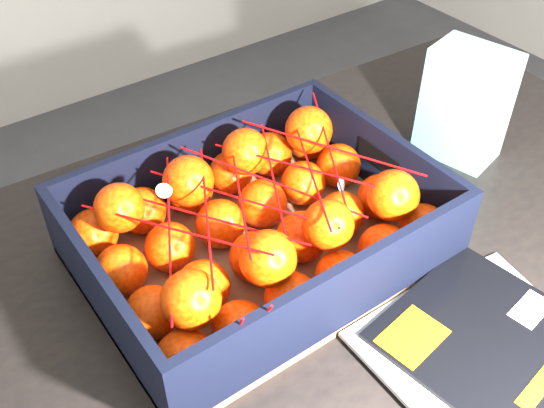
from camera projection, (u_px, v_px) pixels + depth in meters
table at (339, 309)px, 0.89m from camera, size 1.24×0.86×0.75m
magazine_stack at (507, 365)px, 0.70m from camera, size 0.27×0.31×0.02m
produce_crate at (259, 236)px, 0.82m from camera, size 0.44×0.33×0.11m
clementine_heap at (259, 222)px, 0.80m from camera, size 0.42×0.31×0.12m
mesh_net at (257, 197)px, 0.76m from camera, size 0.37×0.29×0.10m
retail_carton at (465, 104)px, 0.95m from camera, size 0.10×0.13×0.18m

